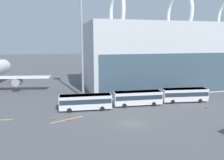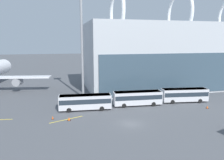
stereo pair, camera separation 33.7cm
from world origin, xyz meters
The scene contains 11 objects.
ground_plane centered at (0.00, 0.00, 0.00)m, with size 440.00×440.00×0.00m, color #515459.
airliner_at_gate_far centered at (23.42, 46.64, 4.91)m, with size 35.67×38.58×14.79m.
shuttle_bus_0 centered at (-6.94, 9.90, 1.94)m, with size 11.29×3.62×3.30m.
shuttle_bus_1 centered at (5.14, 10.30, 1.94)m, with size 11.28×3.56×3.30m.
shuttle_bus_2 centered at (17.22, 10.28, 1.94)m, with size 11.35×4.09×3.30m.
floodlight_mast centered at (-6.23, 20.42, 18.45)m, with size 2.66×2.66×28.66m.
lane_stripe_0 centered at (-11.16, 4.88, 0.00)m, with size 6.80×0.25×0.01m, color yellow.
lane_stripe_1 centered at (4.81, 12.64, 0.00)m, with size 8.30×0.25×0.01m, color yellow.
traffic_cone_0 centered at (19.40, 4.51, 0.29)m, with size 0.59×0.59×0.61m.
traffic_cone_1 centered at (-13.70, 5.70, 0.32)m, with size 0.46×0.46×0.65m.
traffic_cone_2 centered at (-10.70, 4.34, 0.29)m, with size 0.65×0.65×0.60m.
Camera 2 is at (-12.20, -35.46, 14.78)m, focal length 35.00 mm.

